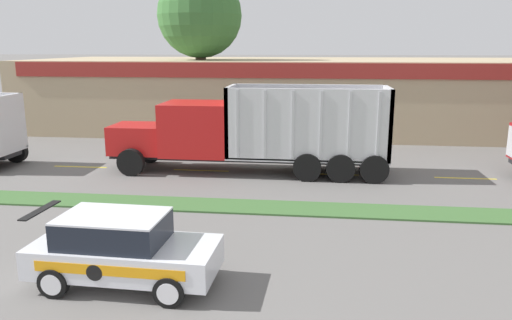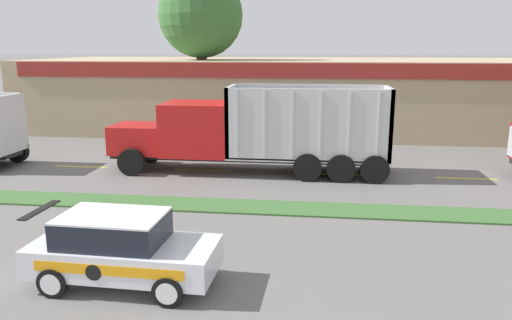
% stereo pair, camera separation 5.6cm
% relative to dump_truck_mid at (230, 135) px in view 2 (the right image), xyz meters
% --- Properties ---
extents(grass_verge, '(120.00, 1.44, 0.06)m').
position_rel_dump_truck_mid_xyz_m(grass_verge, '(0.77, -4.72, -1.55)').
color(grass_verge, '#3D6633').
rests_on(grass_verge, ground_plane).
extents(centre_line_3, '(2.40, 0.14, 0.01)m').
position_rel_dump_truck_mid_xyz_m(centre_line_3, '(-6.64, 0.00, -1.57)').
color(centre_line_3, yellow).
rests_on(centre_line_3, ground_plane).
extents(centre_line_4, '(2.40, 0.14, 0.01)m').
position_rel_dump_truck_mid_xyz_m(centre_line_4, '(-1.24, 0.00, -1.57)').
color(centre_line_4, yellow).
rests_on(centre_line_4, ground_plane).
extents(centre_line_5, '(2.40, 0.14, 0.01)m').
position_rel_dump_truck_mid_xyz_m(centre_line_5, '(4.16, 0.00, -1.57)').
color(centre_line_5, yellow).
rests_on(centre_line_5, ground_plane).
extents(centre_line_6, '(2.40, 0.14, 0.01)m').
position_rel_dump_truck_mid_xyz_m(centre_line_6, '(9.56, 0.00, -1.57)').
color(centre_line_6, yellow).
rests_on(centre_line_6, ground_plane).
extents(dump_truck_mid, '(11.50, 2.66, 3.60)m').
position_rel_dump_truck_mid_xyz_m(dump_truck_mid, '(0.00, 0.00, 0.00)').
color(dump_truck_mid, black).
rests_on(dump_truck_mid, ground_plane).
extents(rally_car, '(4.12, 1.96, 1.63)m').
position_rel_dump_truck_mid_xyz_m(rally_car, '(-0.61, -10.34, -0.75)').
color(rally_car, silver).
rests_on(rally_car, ground_plane).
extents(store_building_backdrop, '(41.44, 12.10, 4.34)m').
position_rel_dump_truck_mid_xyz_m(store_building_backdrop, '(6.28, 12.76, 0.60)').
color(store_building_backdrop, tan).
rests_on(store_building_backdrop, ground_plane).
extents(tree_behind_centre, '(5.07, 5.07, 10.78)m').
position_rel_dump_truck_mid_xyz_m(tree_behind_centre, '(-3.53, 10.30, 5.86)').
color(tree_behind_centre, '#473828').
rests_on(tree_behind_centre, ground_plane).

